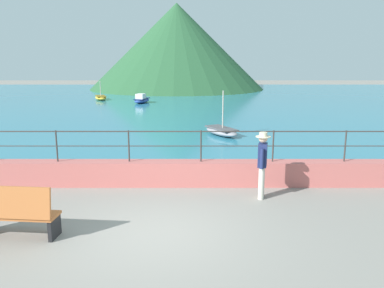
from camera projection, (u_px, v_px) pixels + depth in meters
ground_plane at (157, 232)px, 8.30m from camera, size 120.00×120.00×0.00m
promenade_wall at (167, 173)px, 11.35m from camera, size 20.00×0.56×0.70m
railing at (166, 140)px, 11.14m from camera, size 18.44×0.04×0.90m
lake_water at (184, 101)px, 33.55m from camera, size 64.00×44.32×0.06m
hill_main at (178, 47)px, 46.69m from camera, size 20.70×20.70×9.93m
bench_main at (15, 212)px, 7.93m from camera, size 1.74×0.71×1.13m
person_walking at (264, 162)px, 10.12m from camera, size 0.38×0.56×1.75m
boat_0 at (143, 100)px, 32.10m from camera, size 1.43×2.45×0.76m
boat_1 at (102, 97)px, 34.57m from camera, size 1.61×2.47×1.63m
boat_2 at (223, 131)px, 18.49m from camera, size 1.86×2.46×2.09m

